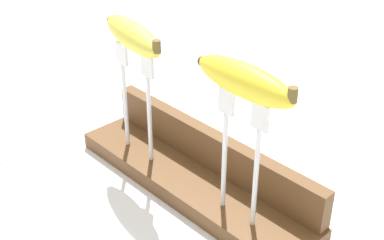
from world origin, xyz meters
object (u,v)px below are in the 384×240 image
(fork_stand_right, at_px, (241,147))
(banana_raised_right, at_px, (244,80))
(fork_stand_left, at_px, (136,92))
(banana_raised_left, at_px, (133,35))

(fork_stand_right, height_order, banana_raised_right, banana_raised_right)
(fork_stand_left, relative_size, banana_raised_right, 1.13)
(banana_raised_right, bearing_deg, fork_stand_left, -180.00)
(fork_stand_left, xyz_separation_m, fork_stand_right, (0.22, 0.00, 0.00))
(fork_stand_left, xyz_separation_m, banana_raised_left, (-0.00, 0.00, 0.09))
(fork_stand_right, distance_m, banana_raised_right, 0.10)
(fork_stand_right, xyz_separation_m, banana_raised_right, (-0.00, 0.00, 0.10))
(banana_raised_left, bearing_deg, fork_stand_left, -12.40)
(fork_stand_left, height_order, fork_stand_right, fork_stand_right)
(fork_stand_left, distance_m, banana_raised_left, 0.09)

